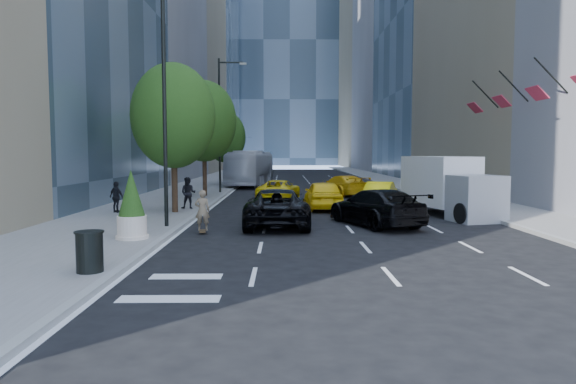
{
  "coord_description": "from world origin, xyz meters",
  "views": [
    {
      "loc": [
        -1.75,
        -16.84,
        3.14
      ],
      "look_at": [
        -1.54,
        3.24,
        1.6
      ],
      "focal_mm": 32.0,
      "sensor_mm": 36.0,
      "label": 1
    }
  ],
  "objects_px": {
    "skateboarder": "(202,213)",
    "black_sedan_lincoln": "(277,207)",
    "black_sedan_mercedes": "(376,207)",
    "trash_can": "(90,252)",
    "city_bus": "(251,168)",
    "box_truck": "(449,186)",
    "planter_shrub": "(132,206)"
  },
  "relations": [
    {
      "from": "box_truck",
      "to": "trash_can",
      "type": "height_order",
      "value": "box_truck"
    },
    {
      "from": "black_sedan_mercedes",
      "to": "skateboarder",
      "type": "bearing_deg",
      "value": -4.15
    },
    {
      "from": "black_sedan_lincoln",
      "to": "skateboarder",
      "type": "bearing_deg",
      "value": 34.37
    },
    {
      "from": "skateboarder",
      "to": "trash_can",
      "type": "distance_m",
      "value": 7.29
    },
    {
      "from": "trash_can",
      "to": "black_sedan_mercedes",
      "type": "bearing_deg",
      "value": 46.08
    },
    {
      "from": "skateboarder",
      "to": "planter_shrub",
      "type": "height_order",
      "value": "planter_shrub"
    },
    {
      "from": "skateboarder",
      "to": "box_truck",
      "type": "bearing_deg",
      "value": -162.22
    },
    {
      "from": "skateboarder",
      "to": "city_bus",
      "type": "xyz_separation_m",
      "value": [
        0.08,
        28.92,
        0.87
      ]
    },
    {
      "from": "skateboarder",
      "to": "black_sedan_mercedes",
      "type": "distance_m",
      "value": 7.46
    },
    {
      "from": "black_sedan_mercedes",
      "to": "planter_shrub",
      "type": "distance_m",
      "value": 10.19
    },
    {
      "from": "black_sedan_lincoln",
      "to": "city_bus",
      "type": "relative_size",
      "value": 0.48
    },
    {
      "from": "city_bus",
      "to": "black_sedan_lincoln",
      "type": "bearing_deg",
      "value": -78.32
    },
    {
      "from": "trash_can",
      "to": "city_bus",
      "type": "bearing_deg",
      "value": 87.14
    },
    {
      "from": "black_sedan_mercedes",
      "to": "trash_can",
      "type": "relative_size",
      "value": 5.53
    },
    {
      "from": "skateboarder",
      "to": "city_bus",
      "type": "distance_m",
      "value": 28.93
    },
    {
      "from": "black_sedan_mercedes",
      "to": "city_bus",
      "type": "distance_m",
      "value": 27.73
    },
    {
      "from": "box_truck",
      "to": "black_sedan_mercedes",
      "type": "bearing_deg",
      "value": -155.74
    },
    {
      "from": "black_sedan_lincoln",
      "to": "city_bus",
      "type": "height_order",
      "value": "city_bus"
    },
    {
      "from": "skateboarder",
      "to": "city_bus",
      "type": "height_order",
      "value": "city_bus"
    },
    {
      "from": "black_sedan_mercedes",
      "to": "city_bus",
      "type": "relative_size",
      "value": 0.46
    },
    {
      "from": "black_sedan_mercedes",
      "to": "city_bus",
      "type": "xyz_separation_m",
      "value": [
        -7.07,
        26.8,
        0.87
      ]
    },
    {
      "from": "city_bus",
      "to": "trash_can",
      "type": "bearing_deg",
      "value": -87.12
    },
    {
      "from": "planter_shrub",
      "to": "skateboarder",
      "type": "bearing_deg",
      "value": 44.03
    },
    {
      "from": "black_sedan_lincoln",
      "to": "trash_can",
      "type": "height_order",
      "value": "black_sedan_lincoln"
    },
    {
      "from": "trash_can",
      "to": "box_truck",
      "type": "bearing_deg",
      "value": 43.83
    },
    {
      "from": "city_bus",
      "to": "planter_shrub",
      "type": "distance_m",
      "value": 31.06
    },
    {
      "from": "black_sedan_mercedes",
      "to": "trash_can",
      "type": "distance_m",
      "value": 12.79
    },
    {
      "from": "planter_shrub",
      "to": "black_sedan_lincoln",
      "type": "bearing_deg",
      "value": 39.03
    },
    {
      "from": "trash_can",
      "to": "skateboarder",
      "type": "bearing_deg",
      "value": 76.34
    },
    {
      "from": "skateboarder",
      "to": "box_truck",
      "type": "relative_size",
      "value": 0.24
    },
    {
      "from": "skateboarder",
      "to": "black_sedan_lincoln",
      "type": "relative_size",
      "value": 0.28
    },
    {
      "from": "box_truck",
      "to": "planter_shrub",
      "type": "distance_m",
      "value": 15.47
    }
  ]
}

